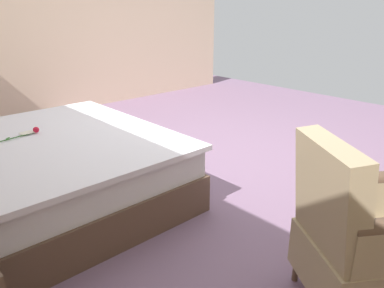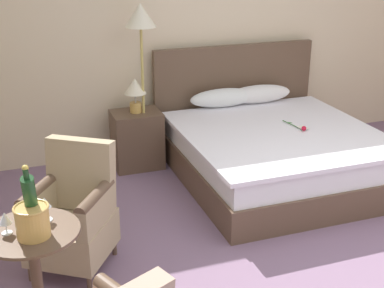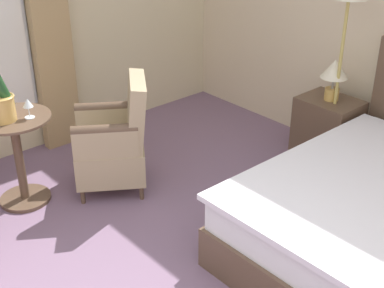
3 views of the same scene
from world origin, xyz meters
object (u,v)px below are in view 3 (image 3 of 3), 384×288
(bedside_lamp, at_px, (334,73))
(wine_glass_near_bucket, at_px, (28,104))
(side_table_round, at_px, (18,155))
(armchair_by_window, at_px, (115,142))
(nightstand, at_px, (327,131))
(floor_lamp_brass, at_px, (348,6))
(champagne_bucket, at_px, (1,104))
(wine_glass_near_edge, at_px, (4,100))

(bedside_lamp, relative_size, wine_glass_near_bucket, 2.35)
(side_table_round, xyz_separation_m, armchair_by_window, (0.32, 0.69, 0.00))
(bedside_lamp, height_order, wine_glass_near_bucket, bedside_lamp)
(nightstand, distance_m, floor_lamp_brass, 1.14)
(armchair_by_window, bearing_deg, champagne_bucket, -111.62)
(champagne_bucket, bearing_deg, armchair_by_window, 68.38)
(floor_lamp_brass, bearing_deg, champagne_bucket, -118.24)
(floor_lamp_brass, xyz_separation_m, armchair_by_window, (-0.97, -1.61, -1.03))
(floor_lamp_brass, relative_size, armchair_by_window, 1.82)
(floor_lamp_brass, bearing_deg, armchair_by_window, -121.12)
(champagne_bucket, relative_size, wine_glass_near_bucket, 2.97)
(nightstand, height_order, wine_glass_near_bucket, wine_glass_near_bucket)
(nightstand, bearing_deg, champagne_bucket, -116.41)
(nightstand, bearing_deg, floor_lamp_brass, -32.25)
(floor_lamp_brass, height_order, wine_glass_near_bucket, floor_lamp_brass)
(nightstand, relative_size, wine_glass_near_edge, 4.42)
(floor_lamp_brass, xyz_separation_m, wine_glass_near_bucket, (-1.19, -2.21, -0.59))
(wine_glass_near_bucket, height_order, wine_glass_near_edge, wine_glass_near_bucket)
(nightstand, relative_size, side_table_round, 0.83)
(bedside_lamp, xyz_separation_m, wine_glass_near_edge, (-1.35, -2.34, -0.03))
(nightstand, xyz_separation_m, wine_glass_near_bucket, (-1.12, -2.25, 0.54))
(side_table_round, xyz_separation_m, wine_glass_near_bucket, (0.10, 0.10, 0.44))
(wine_glass_near_bucket, height_order, armchair_by_window, armchair_by_window)
(bedside_lamp, bearing_deg, wine_glass_near_bucket, -116.37)
(bedside_lamp, distance_m, champagne_bucket, 2.70)
(floor_lamp_brass, bearing_deg, bedside_lamp, 147.76)
(wine_glass_near_edge, bearing_deg, wine_glass_near_bucket, 19.44)
(nightstand, height_order, wine_glass_near_edge, wine_glass_near_edge)
(bedside_lamp, height_order, armchair_by_window, bedside_lamp)
(champagne_bucket, distance_m, armchair_by_window, 0.94)
(bedside_lamp, height_order, side_table_round, bedside_lamp)
(nightstand, xyz_separation_m, floor_lamp_brass, (0.07, -0.05, 1.13))
(bedside_lamp, bearing_deg, champagne_bucket, -116.41)
(side_table_round, xyz_separation_m, champagne_bucket, (0.02, -0.07, 0.46))
(side_table_round, height_order, armchair_by_window, armchair_by_window)
(champagne_bucket, relative_size, wine_glass_near_edge, 3.31)
(nightstand, bearing_deg, bedside_lamp, -180.00)
(champagne_bucket, distance_m, wine_glass_near_bucket, 0.18)
(bedside_lamp, distance_m, wine_glass_near_edge, 2.70)
(side_table_round, height_order, champagne_bucket, champagne_bucket)
(wine_glass_near_bucket, bearing_deg, nightstand, 63.63)
(side_table_round, bearing_deg, bedside_lamp, 62.63)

